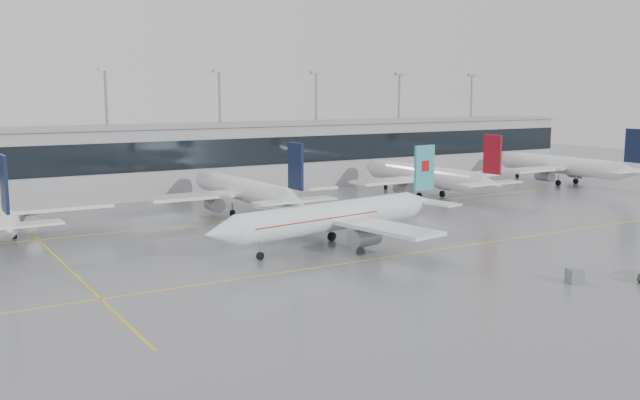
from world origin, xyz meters
TOP-DOWN VIEW (x-y plane):
  - ground at (0.00, 0.00)m, footprint 320.00×320.00m
  - taxi_line_main at (0.00, 0.00)m, footprint 120.00×0.25m
  - taxi_line_north at (0.00, 30.00)m, footprint 120.00×0.25m
  - taxi_line_cross at (-30.00, 15.00)m, footprint 0.25×60.00m
  - terminal at (0.00, 62.00)m, footprint 180.00×15.00m
  - terminal_glass at (0.00, 54.45)m, footprint 180.00×0.20m
  - terminal_roof at (0.00, 62.00)m, footprint 182.00×16.00m
  - light_masts at (0.00, 68.00)m, footprint 156.40×1.00m
  - air_canada_jet at (0.11, 7.90)m, footprint 36.08×29.01m
  - parked_jet_c at (-0.00, 33.69)m, footprint 29.64×36.96m
  - parked_jet_d at (35.00, 33.69)m, footprint 29.64×36.96m
  - parked_jet_e at (70.00, 33.69)m, footprint 29.64×36.96m
  - gse_unit at (10.25, -18.20)m, footprint 1.74×1.68m

SIDE VIEW (x-z plane):
  - ground at x=0.00m, z-range 0.00..0.00m
  - taxi_line_main at x=0.00m, z-range 0.00..0.01m
  - taxi_line_north at x=0.00m, z-range 0.00..0.01m
  - taxi_line_cross at x=-30.00m, z-range 0.00..0.01m
  - gse_unit at x=10.25m, z-range 0.00..1.39m
  - air_canada_jet at x=0.11m, z-range -2.07..9.23m
  - parked_jet_c at x=0.00m, z-range -2.15..9.57m
  - parked_jet_d at x=35.00m, z-range -2.15..9.57m
  - parked_jet_e at x=70.00m, z-range -2.15..9.57m
  - terminal at x=0.00m, z-range 0.00..12.00m
  - terminal_glass at x=0.00m, z-range 5.00..10.00m
  - terminal_roof at x=0.00m, z-range 12.00..12.40m
  - light_masts at x=0.00m, z-range 2.04..24.64m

